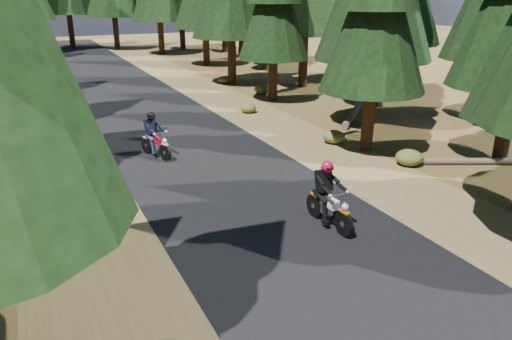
{
  "coord_description": "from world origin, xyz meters",
  "views": [
    {
      "loc": [
        -5.51,
        -10.13,
        5.78
      ],
      "look_at": [
        0.0,
        1.5,
        1.1
      ],
      "focal_mm": 35.0,
      "sensor_mm": 36.0,
      "label": 1
    }
  ],
  "objects_px": {
    "log_near": "(354,112)",
    "rider_follow": "(155,143)",
    "rider_lead": "(329,205)",
    "log_far": "(478,161)"
  },
  "relations": [
    {
      "from": "rider_follow",
      "to": "log_near",
      "type": "bearing_deg",
      "value": 173.09
    },
    {
      "from": "rider_lead",
      "to": "rider_follow",
      "type": "height_order",
      "value": "rider_lead"
    },
    {
      "from": "log_near",
      "to": "rider_follow",
      "type": "relative_size",
      "value": 2.96
    },
    {
      "from": "rider_lead",
      "to": "rider_follow",
      "type": "bearing_deg",
      "value": -73.84
    },
    {
      "from": "log_near",
      "to": "log_far",
      "type": "height_order",
      "value": "log_near"
    },
    {
      "from": "log_far",
      "to": "rider_lead",
      "type": "xyz_separation_m",
      "value": [
        -7.39,
        -1.82,
        0.46
      ]
    },
    {
      "from": "log_near",
      "to": "log_far",
      "type": "relative_size",
      "value": 1.49
    },
    {
      "from": "rider_lead",
      "to": "log_near",
      "type": "bearing_deg",
      "value": -131.84
    },
    {
      "from": "log_near",
      "to": "rider_lead",
      "type": "distance_m",
      "value": 12.39
    },
    {
      "from": "log_near",
      "to": "log_far",
      "type": "xyz_separation_m",
      "value": [
        -0.39,
        -7.81,
        -0.04
      ]
    }
  ]
}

